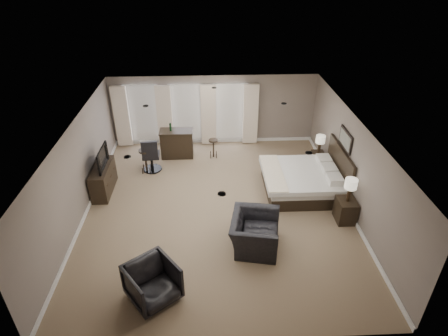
{
  "coord_description": "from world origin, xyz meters",
  "views": [
    {
      "loc": [
        -0.23,
        -8.7,
        6.56
      ],
      "look_at": [
        0.2,
        0.4,
        1.1
      ],
      "focal_mm": 30.0,
      "sensor_mm": 36.0,
      "label": 1
    }
  ],
  "objects_px": {
    "tv": "(101,165)",
    "bar_stool_left": "(146,161)",
    "lamp_near": "(350,190)",
    "bar_stool_right": "(213,148)",
    "nightstand_near": "(346,210)",
    "armchair_far": "(152,281)",
    "dresser": "(103,179)",
    "desk_chair": "(151,154)",
    "lamp_far": "(320,144)",
    "bar_counter": "(177,143)",
    "armchair_near": "(255,228)",
    "bed": "(303,171)",
    "nightstand_far": "(317,160)"
  },
  "relations": [
    {
      "from": "lamp_far",
      "to": "nightstand_near",
      "type": "bearing_deg",
      "value": -90.0
    },
    {
      "from": "dresser",
      "to": "armchair_far",
      "type": "height_order",
      "value": "armchair_far"
    },
    {
      "from": "tv",
      "to": "bar_stool_right",
      "type": "distance_m",
      "value": 3.98
    },
    {
      "from": "dresser",
      "to": "bar_stool_left",
      "type": "height_order",
      "value": "dresser"
    },
    {
      "from": "bed",
      "to": "nightstand_near",
      "type": "relative_size",
      "value": 3.44
    },
    {
      "from": "armchair_near",
      "to": "armchair_far",
      "type": "xyz_separation_m",
      "value": [
        -2.33,
        -1.52,
        -0.08
      ]
    },
    {
      "from": "dresser",
      "to": "desk_chair",
      "type": "xyz_separation_m",
      "value": [
        1.32,
        1.19,
        0.17
      ]
    },
    {
      "from": "lamp_near",
      "to": "armchair_far",
      "type": "xyz_separation_m",
      "value": [
        -4.94,
        -2.43,
        -0.49
      ]
    },
    {
      "from": "nightstand_near",
      "to": "dresser",
      "type": "xyz_separation_m",
      "value": [
        -6.92,
        1.76,
        0.1
      ]
    },
    {
      "from": "tv",
      "to": "armchair_near",
      "type": "distance_m",
      "value": 5.08
    },
    {
      "from": "armchair_near",
      "to": "bar_stool_left",
      "type": "xyz_separation_m",
      "value": [
        -3.17,
        3.73,
        -0.16
      ]
    },
    {
      "from": "armchair_near",
      "to": "armchair_far",
      "type": "bearing_deg",
      "value": 134.35
    },
    {
      "from": "nightstand_far",
      "to": "dresser",
      "type": "distance_m",
      "value": 7.02
    },
    {
      "from": "armchair_far",
      "to": "bar_stool_left",
      "type": "bearing_deg",
      "value": 62.08
    },
    {
      "from": "bed",
      "to": "lamp_far",
      "type": "distance_m",
      "value": 1.71
    },
    {
      "from": "nightstand_near",
      "to": "tv",
      "type": "height_order",
      "value": "tv"
    },
    {
      "from": "lamp_far",
      "to": "bar_counter",
      "type": "relative_size",
      "value": 0.54
    },
    {
      "from": "lamp_near",
      "to": "dresser",
      "type": "relative_size",
      "value": 0.46
    },
    {
      "from": "nightstand_near",
      "to": "armchair_far",
      "type": "bearing_deg",
      "value": -153.82
    },
    {
      "from": "bar_counter",
      "to": "bar_stool_left",
      "type": "relative_size",
      "value": 1.4
    },
    {
      "from": "nightstand_near",
      "to": "lamp_far",
      "type": "relative_size",
      "value": 1.03
    },
    {
      "from": "lamp_far",
      "to": "bar_stool_right",
      "type": "relative_size",
      "value": 0.92
    },
    {
      "from": "armchair_far",
      "to": "bar_counter",
      "type": "relative_size",
      "value": 0.85
    },
    {
      "from": "armchair_near",
      "to": "bar_stool_left",
      "type": "bearing_deg",
      "value": 51.56
    },
    {
      "from": "tv",
      "to": "lamp_far",
      "type": "bearing_deg",
      "value": -80.62
    },
    {
      "from": "bar_counter",
      "to": "bar_stool_left",
      "type": "distance_m",
      "value": 1.43
    },
    {
      "from": "desk_chair",
      "to": "lamp_far",
      "type": "bearing_deg",
      "value": 176.25
    },
    {
      "from": "bed",
      "to": "armchair_near",
      "type": "bearing_deg",
      "value": -126.06
    },
    {
      "from": "desk_chair",
      "to": "bed",
      "type": "bearing_deg",
      "value": 159.11
    },
    {
      "from": "armchair_near",
      "to": "dresser",
      "type": "bearing_deg",
      "value": 69.56
    },
    {
      "from": "lamp_far",
      "to": "tv",
      "type": "relative_size",
      "value": 0.59
    },
    {
      "from": "lamp_near",
      "to": "desk_chair",
      "type": "xyz_separation_m",
      "value": [
        -5.6,
        2.95,
        -0.39
      ]
    },
    {
      "from": "nightstand_far",
      "to": "lamp_near",
      "type": "bearing_deg",
      "value": -90.0
    },
    {
      "from": "lamp_near",
      "to": "bar_stool_right",
      "type": "height_order",
      "value": "lamp_near"
    },
    {
      "from": "dresser",
      "to": "bar_stool_right",
      "type": "height_order",
      "value": "dresser"
    },
    {
      "from": "bed",
      "to": "tv",
      "type": "distance_m",
      "value": 6.04
    },
    {
      "from": "armchair_far",
      "to": "bar_stool_right",
      "type": "height_order",
      "value": "armchair_far"
    },
    {
      "from": "tv",
      "to": "desk_chair",
      "type": "distance_m",
      "value": 1.8
    },
    {
      "from": "lamp_far",
      "to": "tv",
      "type": "xyz_separation_m",
      "value": [
        -6.92,
        -1.14,
        0.07
      ]
    },
    {
      "from": "bed",
      "to": "lamp_near",
      "type": "relative_size",
      "value": 3.33
    },
    {
      "from": "lamp_far",
      "to": "armchair_far",
      "type": "relative_size",
      "value": 0.64
    },
    {
      "from": "bar_stool_right",
      "to": "desk_chair",
      "type": "bearing_deg",
      "value": -158.97
    },
    {
      "from": "bar_stool_right",
      "to": "nightstand_near",
      "type": "bearing_deg",
      "value": -46.79
    },
    {
      "from": "dresser",
      "to": "bar_counter",
      "type": "bearing_deg",
      "value": 45.04
    },
    {
      "from": "bed",
      "to": "dresser",
      "type": "distance_m",
      "value": 6.04
    },
    {
      "from": "tv",
      "to": "bar_stool_left",
      "type": "relative_size",
      "value": 1.28
    },
    {
      "from": "bed",
      "to": "tv",
      "type": "bearing_deg",
      "value": 177.08
    },
    {
      "from": "nightstand_near",
      "to": "bar_stool_left",
      "type": "relative_size",
      "value": 0.79
    },
    {
      "from": "bar_stool_right",
      "to": "nightstand_far",
      "type": "bearing_deg",
      "value": -13.54
    },
    {
      "from": "bar_stool_left",
      "to": "bar_stool_right",
      "type": "bearing_deg",
      "value": 22.15
    }
  ]
}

